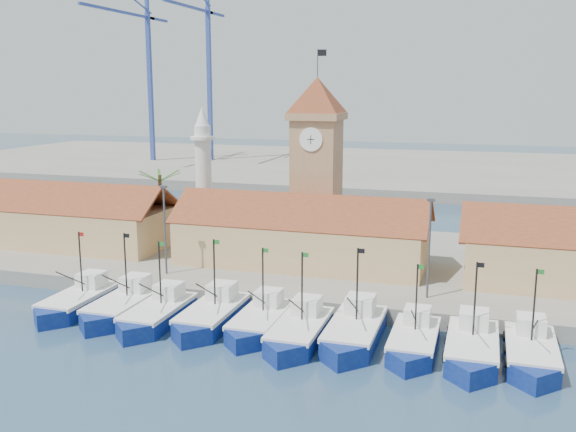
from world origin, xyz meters
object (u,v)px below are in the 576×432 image
(minaret, at_px, (203,173))
(boat_5, at_px, (299,333))
(clock_tower, at_px, (317,160))
(boat_0, at_px, (77,303))

(minaret, bearing_deg, boat_5, -52.52)
(clock_tower, distance_m, minaret, 15.30)
(boat_0, xyz_separation_m, boat_5, (21.36, -1.15, 0.00))
(clock_tower, relative_size, minaret, 1.39)
(boat_5, xyz_separation_m, clock_tower, (-4.89, 23.94, 11.17))
(boat_0, distance_m, boat_5, 21.40)
(clock_tower, xyz_separation_m, minaret, (-15.00, 2.00, -2.23))
(clock_tower, height_order, minaret, clock_tower)
(boat_0, bearing_deg, boat_5, -3.07)
(boat_0, bearing_deg, minaret, 86.59)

